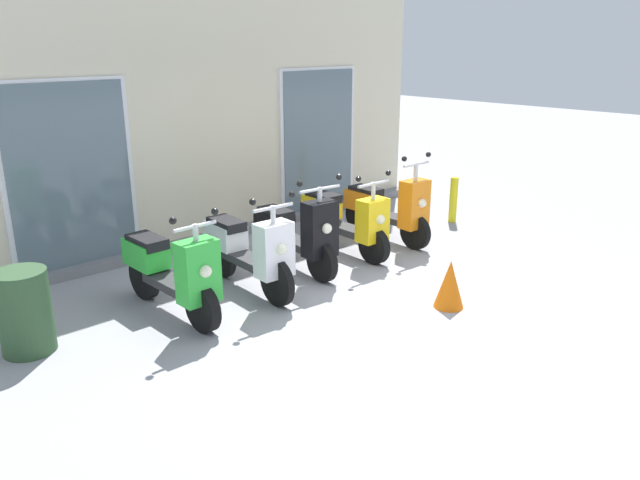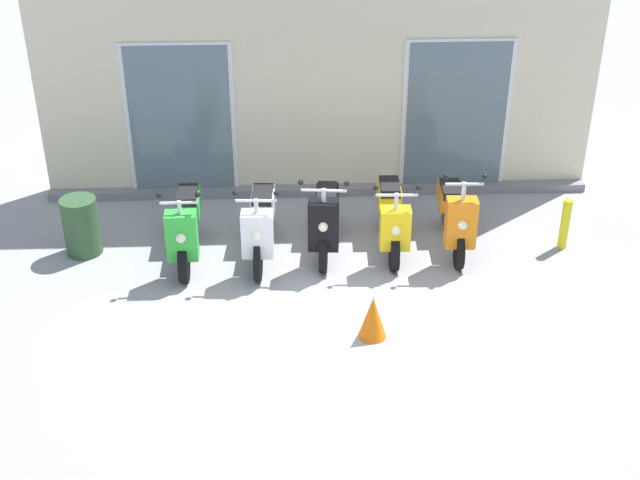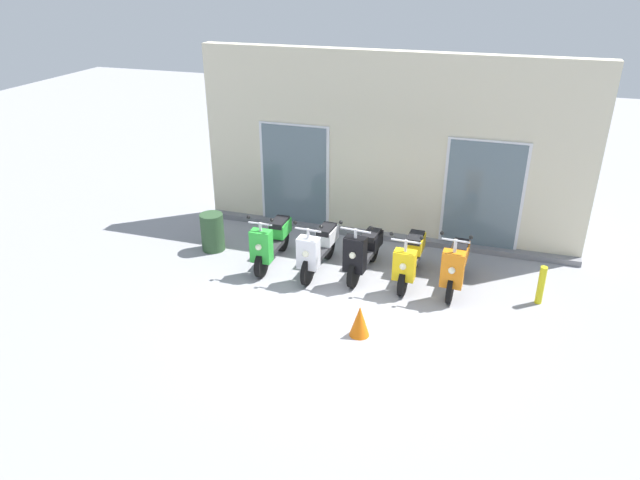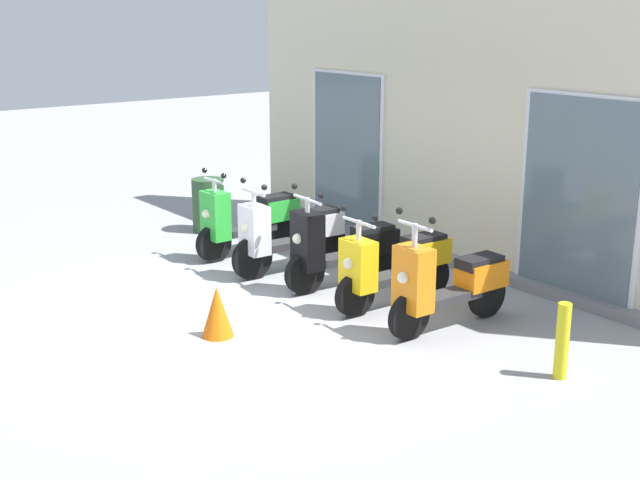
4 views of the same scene
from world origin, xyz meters
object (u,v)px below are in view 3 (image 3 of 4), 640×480
object	(u,v)px
scooter_yellow	(410,258)
scooter_white	(318,248)
curb_bollard	(541,285)
traffic_cone	(360,321)
scooter_black	(363,251)
scooter_orange	(456,264)
trash_bin	(213,232)
scooter_green	(271,241)

from	to	relation	value
scooter_yellow	scooter_white	bearing A→B (deg)	-174.04
curb_bollard	traffic_cone	size ratio (longest dim) A/B	1.35
scooter_black	scooter_yellow	bearing A→B (deg)	2.05
scooter_orange	curb_bollard	world-z (taller)	scooter_orange
scooter_white	scooter_orange	world-z (taller)	scooter_orange
scooter_white	scooter_yellow	world-z (taller)	scooter_white
scooter_orange	traffic_cone	xyz separation A→B (m)	(-1.25, -1.95, -0.22)
curb_bollard	trash_bin	bearing A→B (deg)	178.68
scooter_green	scooter_white	size ratio (longest dim) A/B	0.98
scooter_green	scooter_white	bearing A→B (deg)	-1.04
scooter_yellow	scooter_orange	size ratio (longest dim) A/B	1.00
scooter_black	scooter_orange	bearing A→B (deg)	0.03
curb_bollard	trash_bin	xyz separation A→B (m)	(-6.30, 0.14, 0.04)
scooter_black	scooter_orange	xyz separation A→B (m)	(1.69, 0.00, 0.01)
scooter_green	scooter_black	world-z (taller)	scooter_black
scooter_orange	curb_bollard	size ratio (longest dim) A/B	2.24
scooter_orange	scooter_black	bearing A→B (deg)	-179.97
scooter_green	scooter_yellow	bearing A→B (deg)	3.45
scooter_green	scooter_orange	xyz separation A→B (m)	(3.48, 0.13, 0.01)
scooter_green	scooter_yellow	size ratio (longest dim) A/B	1.03
scooter_white	scooter_black	bearing A→B (deg)	9.95
scooter_orange	traffic_cone	distance (m)	2.33
trash_bin	traffic_cone	xyz separation A→B (m)	(3.60, -2.03, -0.13)
trash_bin	curb_bollard	bearing A→B (deg)	-1.32
scooter_white	scooter_orange	distance (m)	2.53
scooter_white	scooter_black	world-z (taller)	scooter_black
traffic_cone	scooter_green	bearing A→B (deg)	140.70
scooter_white	curb_bollard	distance (m)	3.98
scooter_black	trash_bin	size ratio (longest dim) A/B	2.03
scooter_black	curb_bollard	distance (m)	3.14
scooter_green	traffic_cone	world-z (taller)	scooter_green
scooter_white	scooter_orange	xyz separation A→B (m)	(2.53, 0.15, -0.01)
scooter_orange	traffic_cone	world-z (taller)	scooter_orange
scooter_green	scooter_white	distance (m)	0.95
scooter_white	scooter_orange	size ratio (longest dim) A/B	1.04
scooter_yellow	curb_bollard	size ratio (longest dim) A/B	2.24
scooter_green	trash_bin	size ratio (longest dim) A/B	2.08
scooter_green	trash_bin	world-z (taller)	scooter_green
curb_bollard	trash_bin	distance (m)	6.30
scooter_green	trash_bin	distance (m)	1.39
scooter_yellow	scooter_orange	distance (m)	0.83
scooter_yellow	scooter_black	bearing A→B (deg)	-177.95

